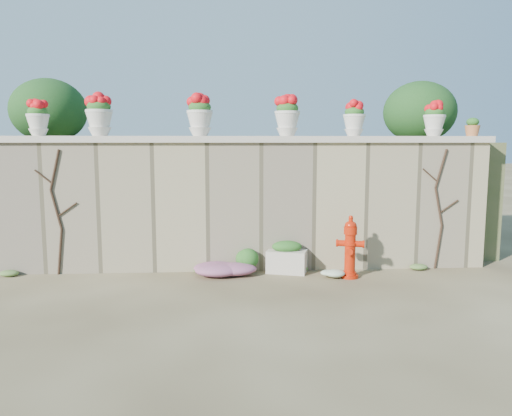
{
  "coord_description": "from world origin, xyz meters",
  "views": [
    {
      "loc": [
        -0.13,
        -6.01,
        2.01
      ],
      "look_at": [
        0.32,
        1.4,
        1.02
      ],
      "focal_mm": 35.0,
      "sensor_mm": 36.0,
      "label": 1
    }
  ],
  "objects": [
    {
      "name": "wall_cap",
      "position": [
        0.0,
        1.8,
        2.05
      ],
      "size": [
        8.1,
        0.52,
        0.1
      ],
      "primitive_type": "cube",
      "color": "#BBB29E",
      "rests_on": "stone_wall"
    },
    {
      "name": "stone_wall",
      "position": [
        0.0,
        1.8,
        1.0
      ],
      "size": [
        8.0,
        0.4,
        2.0
      ],
      "primitive_type": "cube",
      "color": "#958863",
      "rests_on": "ground"
    },
    {
      "name": "urn_pot_2",
      "position": [
        -0.52,
        1.8,
        2.41
      ],
      "size": [
        0.4,
        0.4,
        0.63
      ],
      "color": "beige",
      "rests_on": "wall_cap"
    },
    {
      "name": "urn_pot_1",
      "position": [
        -2.04,
        1.8,
        2.42
      ],
      "size": [
        0.41,
        0.41,
        0.64
      ],
      "color": "beige",
      "rests_on": "wall_cap"
    },
    {
      "name": "fire_hydrant",
      "position": [
        1.7,
        1.13,
        0.47
      ],
      "size": [
        0.4,
        0.29,
        0.93
      ],
      "rotation": [
        0.0,
        0.0,
        -0.29
      ],
      "color": "#B91D07",
      "rests_on": "ground"
    },
    {
      "name": "green_shrub",
      "position": [
        0.17,
        1.55,
        0.25
      ],
      "size": [
        0.53,
        0.47,
        0.5
      ],
      "primitive_type": "ellipsoid",
      "color": "#1E5119",
      "rests_on": "ground"
    },
    {
      "name": "ground",
      "position": [
        0.0,
        0.0,
        0.0
      ],
      "size": [
        80.0,
        80.0,
        0.0
      ],
      "primitive_type": "plane",
      "color": "#483924",
      "rests_on": "ground"
    },
    {
      "name": "urn_pot_3",
      "position": [
        0.83,
        1.8,
        2.41
      ],
      "size": [
        0.39,
        0.39,
        0.62
      ],
      "color": "beige",
      "rests_on": "wall_cap"
    },
    {
      "name": "back_shrub_right",
      "position": [
        3.4,
        3.0,
        2.55
      ],
      "size": [
        1.3,
        1.3,
        1.1
      ],
      "primitive_type": "ellipsoid",
      "color": "#143814",
      "rests_on": "raised_fill"
    },
    {
      "name": "urn_pot_5",
      "position": [
        3.17,
        1.8,
        2.37
      ],
      "size": [
        0.34,
        0.34,
        0.54
      ],
      "color": "beige",
      "rests_on": "wall_cap"
    },
    {
      "name": "raised_fill",
      "position": [
        0.0,
        5.0,
        1.0
      ],
      "size": [
        9.0,
        6.0,
        2.0
      ],
      "primitive_type": "cube",
      "color": "#384C23",
      "rests_on": "ground"
    },
    {
      "name": "white_flowers",
      "position": [
        1.42,
        1.14,
        0.09
      ],
      "size": [
        0.49,
        0.39,
        0.18
      ],
      "primitive_type": "ellipsoid",
      "color": "white",
      "rests_on": "ground"
    },
    {
      "name": "vine_left",
      "position": [
        -2.67,
        1.58,
        0.99
      ],
      "size": [
        0.6,
        0.04,
        1.91
      ],
      "color": "black",
      "rests_on": "ground"
    },
    {
      "name": "vine_right",
      "position": [
        3.23,
        1.58,
        0.99
      ],
      "size": [
        0.6,
        0.04,
        1.91
      ],
      "color": "black",
      "rests_on": "ground"
    },
    {
      "name": "magenta_clump",
      "position": [
        -0.13,
        1.35,
        0.12
      ],
      "size": [
        0.87,
        0.58,
        0.23
      ],
      "primitive_type": "ellipsoid",
      "color": "#C828A3",
      "rests_on": "ground"
    },
    {
      "name": "planter_box",
      "position": [
        0.8,
        1.49,
        0.23
      ],
      "size": [
        0.67,
        0.51,
        0.5
      ],
      "rotation": [
        0.0,
        0.0,
        -0.3
      ],
      "color": "#BBB29E",
      "rests_on": "ground"
    },
    {
      "name": "back_shrub_left",
      "position": [
        -3.2,
        3.0,
        2.55
      ],
      "size": [
        1.3,
        1.3,
        1.1
      ],
      "primitive_type": "ellipsoid",
      "color": "#143814",
      "rests_on": "raised_fill"
    },
    {
      "name": "terracotta_pot",
      "position": [
        3.8,
        1.8,
        2.23
      ],
      "size": [
        0.24,
        0.24,
        0.28
      ],
      "color": "#AD6235",
      "rests_on": "wall_cap"
    },
    {
      "name": "urn_pot_0",
      "position": [
        -2.96,
        1.8,
        2.36
      ],
      "size": [
        0.34,
        0.34,
        0.53
      ],
      "color": "beige",
      "rests_on": "wall_cap"
    },
    {
      "name": "urn_pot_4",
      "position": [
        1.89,
        1.8,
        2.37
      ],
      "size": [
        0.35,
        0.35,
        0.54
      ],
      "color": "beige",
      "rests_on": "wall_cap"
    }
  ]
}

